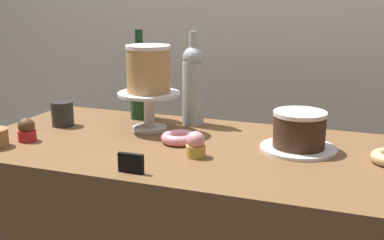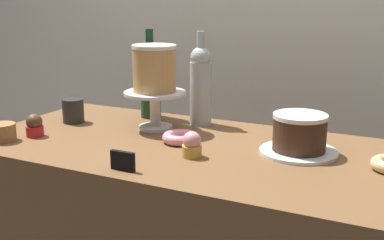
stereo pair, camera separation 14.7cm
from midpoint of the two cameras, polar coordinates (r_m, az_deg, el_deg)
name	(u,v)px [view 1 (the left image)]	position (r m, az deg, el deg)	size (l,w,h in m)	color
back_wall	(262,6)	(2.29, 6.28, 12.99)	(6.00, 0.05, 2.60)	silver
cake_stand_pedestal	(149,105)	(1.65, -7.54, 1.76)	(0.21, 0.21, 0.13)	silver
white_layer_cake	(148,69)	(1.63, -7.68, 5.87)	(0.15, 0.15, 0.16)	tan
silver_serving_platter	(298,148)	(1.47, 9.44, -3.30)	(0.22, 0.22, 0.01)	white
chocolate_round_cake	(299,129)	(1.45, 9.53, -1.10)	(0.15, 0.15, 0.11)	#3D2619
wine_bottle_green	(140,80)	(1.81, -8.39, 4.64)	(0.08, 0.08, 0.33)	#193D1E
wine_bottle_clear	(193,84)	(1.71, -2.35, 4.17)	(0.08, 0.08, 0.33)	#B2BCC1
cupcake_chocolate	(27,130)	(1.64, -21.09, -1.15)	(0.06, 0.06, 0.07)	red
cupcake_strawberry	(196,145)	(1.38, -2.61, -2.96)	(0.06, 0.06, 0.07)	gold
donut_pink	(179,138)	(1.52, -4.29, -2.11)	(0.11, 0.11, 0.03)	pink
price_sign_chalkboard	(131,163)	(1.28, -10.39, -5.00)	(0.07, 0.01, 0.05)	black
coffee_cup_ceramic	(63,114)	(1.79, -17.09, 0.67)	(0.08, 0.08, 0.08)	#282828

